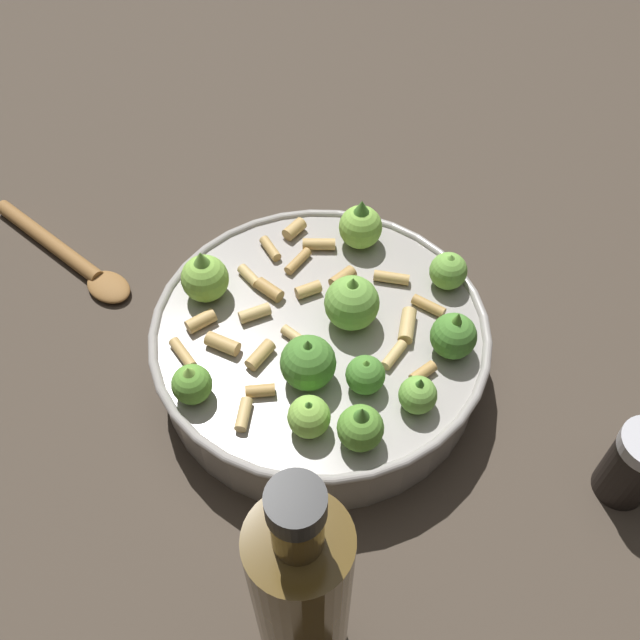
{
  "coord_description": "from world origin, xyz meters",
  "views": [
    {
      "loc": [
        -0.36,
        0.1,
        0.53
      ],
      "look_at": [
        0.0,
        0.0,
        0.07
      ],
      "focal_mm": 38.92,
      "sensor_mm": 36.0,
      "label": 1
    }
  ],
  "objects_px": {
    "pepper_shaker": "(634,465)",
    "wooden_spoon": "(68,256)",
    "cooking_pan": "(322,342)",
    "olive_oil_bottle": "(302,595)"
  },
  "relations": [
    {
      "from": "cooking_pan",
      "to": "pepper_shaker",
      "type": "xyz_separation_m",
      "value": [
        -0.18,
        -0.2,
        0.0
      ]
    },
    {
      "from": "pepper_shaker",
      "to": "wooden_spoon",
      "type": "height_order",
      "value": "pepper_shaker"
    },
    {
      "from": "wooden_spoon",
      "to": "olive_oil_bottle",
      "type": "bearing_deg",
      "value": -161.35
    },
    {
      "from": "olive_oil_bottle",
      "to": "cooking_pan",
      "type": "bearing_deg",
      "value": -18.37
    },
    {
      "from": "cooking_pan",
      "to": "olive_oil_bottle",
      "type": "xyz_separation_m",
      "value": [
        -0.23,
        0.08,
        0.06
      ]
    },
    {
      "from": "pepper_shaker",
      "to": "wooden_spoon",
      "type": "distance_m",
      "value": 0.57
    },
    {
      "from": "pepper_shaker",
      "to": "olive_oil_bottle",
      "type": "xyz_separation_m",
      "value": [
        -0.05,
        0.28,
        0.06
      ]
    },
    {
      "from": "olive_oil_bottle",
      "to": "wooden_spoon",
      "type": "relative_size",
      "value": 1.3
    },
    {
      "from": "cooking_pan",
      "to": "olive_oil_bottle",
      "type": "distance_m",
      "value": 0.25
    },
    {
      "from": "cooking_pan",
      "to": "wooden_spoon",
      "type": "xyz_separation_m",
      "value": [
        0.2,
        0.22,
        -0.03
      ]
    }
  ]
}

